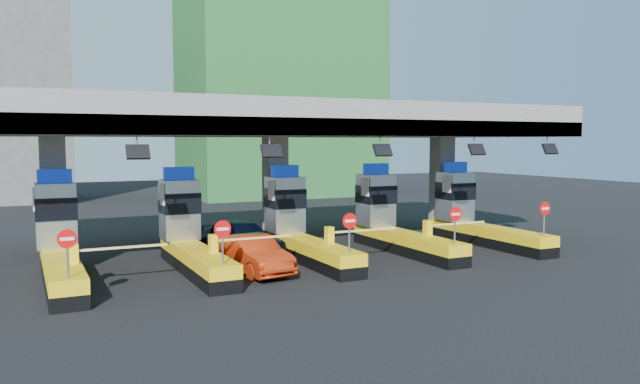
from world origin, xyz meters
name	(u,v)px	position (x,y,z in m)	size (l,w,h in m)	color
ground	(300,259)	(0.00, 0.00, 0.00)	(120.00, 120.00, 0.00)	black
toll_canopy	(276,123)	(0.00, 2.87, 6.13)	(28.00, 12.09, 7.00)	slate
toll_lane_far_left	(59,243)	(-10.00, 0.28, 1.40)	(4.43, 8.00, 4.16)	black
toll_lane_left	(188,234)	(-5.00, 0.28, 1.40)	(4.43, 8.00, 4.16)	black
toll_lane_center	(298,227)	(0.00, 0.28, 1.40)	(4.43, 8.00, 4.16)	black
toll_lane_right	(392,221)	(5.00, 0.28, 1.40)	(4.43, 8.00, 4.16)	black
toll_lane_far_right	(473,216)	(10.00, 0.28, 1.40)	(4.43, 8.00, 4.16)	black
bg_building_scaffold	(279,52)	(12.00, 32.00, 14.00)	(18.00, 12.00, 28.00)	#1E5926
van	(241,237)	(-2.15, 1.85, 0.85)	(2.02, 5.01, 1.71)	black
red_car	(252,254)	(-2.98, -1.94, 0.75)	(1.60, 4.58, 1.51)	#B52C0D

